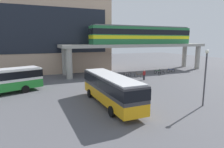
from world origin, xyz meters
TOP-DOWN VIEW (x-y plane):
  - ground_plane at (0.00, 10.00)m, footprint 120.00×120.00m
  - station_building at (-7.60, 26.24)m, footprint 31.26×10.73m
  - elevated_platform at (12.73, 17.49)m, footprint 33.18×5.89m
  - train at (13.94, 17.49)m, footprint 23.62×2.96m
  - bus_main at (-1.60, -0.82)m, footprint 2.80×11.05m
  - bicycle_black at (14.65, 11.59)m, footprint 1.78×0.28m
  - bicycle_silver at (7.80, 12.91)m, footprint 1.78×0.34m
  - bicycle_brown at (9.33, 11.25)m, footprint 1.69×0.71m
  - bicycle_blue at (18.59, 13.46)m, footprint 1.70×0.67m
  - bicycle_orange at (4.88, 13.64)m, footprint 1.76×0.47m
  - bicycle_green at (15.20, 13.57)m, footprint 1.79×0.08m
  - pedestrian_at_kerb at (3.37, 10.69)m, footprint 0.47×0.47m
  - pedestrian_by_bike_rack at (8.99, 9.04)m, footprint 0.41×0.32m
  - lamp_post at (7.19, -5.05)m, footprint 0.36×0.36m

SIDE VIEW (x-z plane):
  - ground_plane at x=0.00m, z-range 0.00..0.00m
  - bicycle_black at x=14.65m, z-range -0.16..0.88m
  - bicycle_silver at x=7.80m, z-range -0.16..0.88m
  - bicycle_brown at x=9.33m, z-range -0.16..0.88m
  - bicycle_blue at x=18.59m, z-range -0.16..0.88m
  - bicycle_orange at x=4.88m, z-range -0.16..0.88m
  - bicycle_green at x=15.20m, z-range -0.16..0.88m
  - pedestrian_by_bike_rack at x=8.99m, z-range -0.05..1.68m
  - pedestrian_at_kerb at x=3.37m, z-range -0.05..1.69m
  - bus_main at x=-1.60m, z-range 0.38..3.60m
  - lamp_post at x=7.19m, z-range 0.56..6.44m
  - elevated_platform at x=12.73m, z-range 2.15..8.13m
  - train at x=13.94m, z-range 6.03..9.87m
  - station_building at x=-7.60m, z-range 0.00..15.90m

